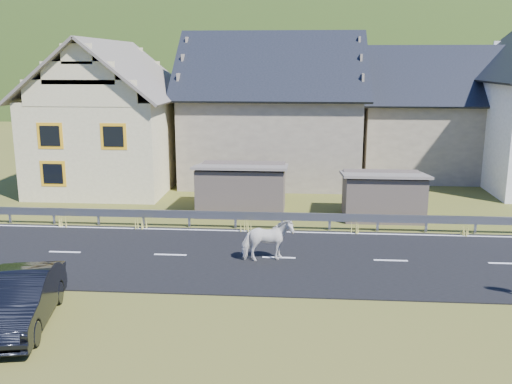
{
  "coord_description": "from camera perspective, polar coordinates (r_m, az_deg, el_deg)",
  "views": [
    {
      "loc": [
        0.68,
        -19.6,
        7.0
      ],
      "look_at": [
        -0.96,
        1.66,
        2.09
      ],
      "focal_mm": 40.0,
      "sensor_mm": 36.0,
      "label": 1
    }
  ],
  "objects": [
    {
      "name": "horse",
      "position": [
        20.27,
        1.15,
        -4.85
      ],
      "size": [
        1.29,
        1.94,
        1.51
      ],
      "primitive_type": "imported",
      "rotation": [
        0.0,
        0.0,
        1.86
      ],
      "color": "silver",
      "rests_on": "road"
    },
    {
      "name": "car",
      "position": [
        16.84,
        -22.53,
        -9.94
      ],
      "size": [
        2.33,
        4.62,
        1.45
      ],
      "primitive_type": "imported",
      "rotation": [
        0.0,
        0.0,
        0.19
      ],
      "color": "black",
      "rests_on": "ground"
    },
    {
      "name": "lane_markings",
      "position": [
        20.81,
        2.31,
        -6.56
      ],
      "size": [
        60.0,
        6.6,
        0.01
      ],
      "primitive_type": "cube",
      "color": "silver",
      "rests_on": "road"
    },
    {
      "name": "house_stone_b",
      "position": [
        37.63,
        17.36,
        8.18
      ],
      "size": [
        9.8,
        8.8,
        8.1
      ],
      "color": "gray",
      "rests_on": "ground"
    },
    {
      "name": "guardrail",
      "position": [
        24.16,
        2.65,
        -2.49
      ],
      "size": [
        28.1,
        0.09,
        0.75
      ],
      "color": "#93969B",
      "rests_on": "ground"
    },
    {
      "name": "shed_right",
      "position": [
        26.57,
        12.57,
        -0.39
      ],
      "size": [
        3.8,
        2.9,
        2.2
      ],
      "primitive_type": "cube",
      "color": "brown",
      "rests_on": "ground"
    },
    {
      "name": "conifer_patch",
      "position": [
        141.06,
        -19.26,
        11.86
      ],
      "size": [
        76.0,
        50.0,
        28.0
      ],
      "primitive_type": "ellipsoid",
      "color": "black",
      "rests_on": "ground"
    },
    {
      "name": "ground",
      "position": [
        20.82,
        2.31,
        -6.68
      ],
      "size": [
        160.0,
        160.0,
        0.0
      ],
      "primitive_type": "plane",
      "color": "#475119",
      "rests_on": "ground"
    },
    {
      "name": "mountain",
      "position": [
        201.46,
        5.63,
        5.21
      ],
      "size": [
        440.0,
        280.0,
        260.0
      ],
      "primitive_type": "ellipsoid",
      "color": "#243C15",
      "rests_on": "ground"
    },
    {
      "name": "house_stone_a",
      "position": [
        34.72,
        1.65,
        9.06
      ],
      "size": [
        10.8,
        9.8,
        8.9
      ],
      "color": "gray",
      "rests_on": "ground"
    },
    {
      "name": "house_cream",
      "position": [
        33.46,
        -14.37,
        8.05
      ],
      "size": [
        7.8,
        9.8,
        8.3
      ],
      "color": "beige",
      "rests_on": "ground"
    },
    {
      "name": "shed_left",
      "position": [
        26.89,
        -1.41,
        0.3
      ],
      "size": [
        4.3,
        3.3,
        2.4
      ],
      "primitive_type": "cube",
      "color": "brown",
      "rests_on": "ground"
    },
    {
      "name": "road",
      "position": [
        20.82,
        2.31,
        -6.62
      ],
      "size": [
        60.0,
        7.0,
        0.04
      ],
      "primitive_type": "cube",
      "color": "black",
      "rests_on": "ground"
    }
  ]
}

